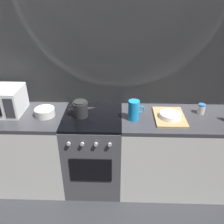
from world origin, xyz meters
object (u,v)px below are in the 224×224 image
(mixing_bowl, at_px, (45,112))
(dish_pile, at_px, (170,116))
(pitcher, at_px, (134,110))
(kettle, at_px, (81,109))
(spice_jar, at_px, (201,109))
(stove_unit, at_px, (94,151))
(microwave, at_px, (0,100))

(mixing_bowl, relative_size, dish_pile, 0.50)
(pitcher, height_order, dish_pile, pitcher)
(kettle, bearing_deg, pitcher, -5.00)
(spice_jar, bearing_deg, dish_pile, -161.33)
(stove_unit, bearing_deg, microwave, 176.46)
(mixing_bowl, bearing_deg, microwave, 172.31)
(microwave, xyz_separation_m, dish_pile, (1.73, -0.08, -0.11))
(microwave, distance_m, pitcher, 1.37)
(kettle, distance_m, dish_pile, 0.90)
(microwave, relative_size, mixing_bowl, 2.30)
(kettle, height_order, mixing_bowl, kettle)
(pitcher, bearing_deg, mixing_bowl, 177.39)
(pitcher, relative_size, spice_jar, 1.90)
(dish_pile, bearing_deg, pitcher, -175.67)
(kettle, bearing_deg, spice_jar, 4.43)
(mixing_bowl, height_order, pitcher, pitcher)
(mixing_bowl, xyz_separation_m, pitcher, (0.90, -0.04, 0.06))
(microwave, relative_size, spice_jar, 4.38)
(mixing_bowl, distance_m, dish_pile, 1.26)
(dish_pile, bearing_deg, kettle, 178.78)
(spice_jar, bearing_deg, mixing_bowl, -176.38)
(stove_unit, relative_size, spice_jar, 8.57)
(stove_unit, relative_size, dish_pile, 2.25)
(kettle, xyz_separation_m, dish_pile, (0.89, -0.02, -0.06))
(stove_unit, height_order, pitcher, pitcher)
(kettle, bearing_deg, stove_unit, -0.42)
(kettle, bearing_deg, dish_pile, -1.22)
(microwave, distance_m, mixing_bowl, 0.48)
(mixing_bowl, height_order, spice_jar, spice_jar)
(mixing_bowl, bearing_deg, dish_pile, -0.61)
(stove_unit, relative_size, pitcher, 4.50)
(mixing_bowl, bearing_deg, pitcher, -2.61)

